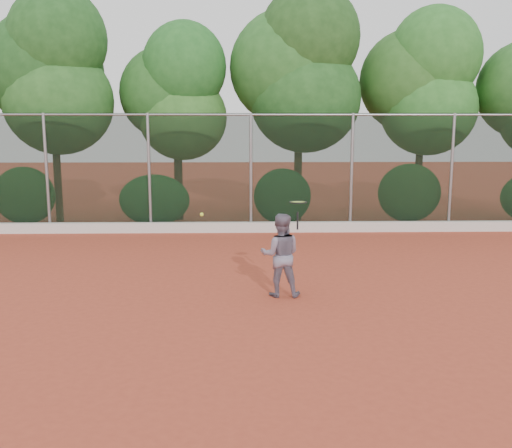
{
  "coord_description": "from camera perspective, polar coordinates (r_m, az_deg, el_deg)",
  "views": [
    {
      "loc": [
        -0.28,
        -9.89,
        3.13
      ],
      "look_at": [
        0.0,
        1.0,
        1.25
      ],
      "focal_mm": 40.0,
      "sensor_mm": 36.0,
      "label": 1
    }
  ],
  "objects": [
    {
      "name": "tennis_ball_in_flight",
      "position": [
        10.46,
        -5.45,
        0.96
      ],
      "size": [
        0.07,
        0.07,
        0.07
      ],
      "color": "#DCF537",
      "rests_on": "ground"
    },
    {
      "name": "tennis_racket",
      "position": [
        10.31,
        4.23,
        1.97
      ],
      "size": [
        0.36,
        0.36,
        0.53
      ],
      "color": "black",
      "rests_on": "ground"
    },
    {
      "name": "concrete_curb",
      "position": [
        16.98,
        -0.5,
        -0.32
      ],
      "size": [
        24.0,
        0.2,
        0.3
      ],
      "primitive_type": "cube",
      "color": "beige",
      "rests_on": "ground"
    },
    {
      "name": "tennis_player",
      "position": [
        10.55,
        2.47,
        -3.12
      ],
      "size": [
        0.79,
        0.64,
        1.55
      ],
      "primitive_type": "imported",
      "rotation": [
        0.0,
        0.0,
        3.07
      ],
      "color": "slate",
      "rests_on": "ground"
    },
    {
      "name": "foliage_backdrop",
      "position": [
        18.91,
        -2.34,
        13.64
      ],
      "size": [
        23.7,
        3.63,
        7.55
      ],
      "color": "#3B2517",
      "rests_on": "ground"
    },
    {
      "name": "ground",
      "position": [
        10.38,
        0.14,
        -7.76
      ],
      "size": [
        80.0,
        80.0,
        0.0
      ],
      "primitive_type": "plane",
      "color": "#AA3F28",
      "rests_on": "ground"
    },
    {
      "name": "chainlink_fence",
      "position": [
        16.94,
        -0.52,
        5.49
      ],
      "size": [
        24.09,
        0.09,
        3.5
      ],
      "color": "black",
      "rests_on": "ground"
    }
  ]
}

